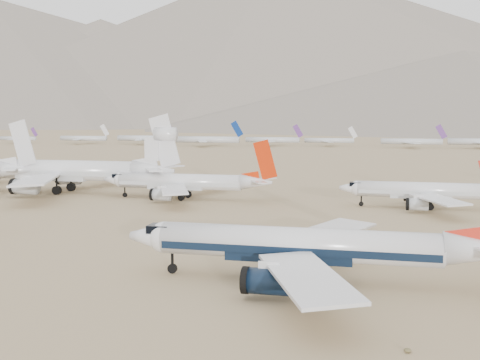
% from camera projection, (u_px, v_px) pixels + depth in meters
% --- Properties ---
extents(ground, '(7000.00, 7000.00, 0.00)m').
position_uv_depth(ground, '(321.00, 270.00, 84.47)').
color(ground, '#927855').
rests_on(ground, ground).
extents(main_airliner, '(49.28, 48.14, 17.39)m').
position_uv_depth(main_airliner, '(314.00, 246.00, 78.00)').
color(main_airliner, white).
rests_on(main_airliner, ground).
extents(row2_gold_tail, '(41.32, 40.41, 14.71)m').
position_uv_depth(row2_gold_tail, '(433.00, 191.00, 140.03)').
color(row2_gold_tail, white).
rests_on(row2_gold_tail, ground).
extents(row2_orange_tail, '(44.18, 43.22, 15.76)m').
position_uv_depth(row2_orange_tail, '(187.00, 182.00, 155.61)').
color(row2_orange_tail, white).
rests_on(row2_orange_tail, ground).
extents(row2_white_trijet, '(62.67, 61.25, 22.21)m').
position_uv_depth(row2_white_trijet, '(69.00, 170.00, 167.99)').
color(row2_white_trijet, white).
rests_on(row2_white_trijet, ground).
extents(distant_storage_row, '(526.03, 61.51, 15.67)m').
position_uv_depth(distant_storage_row, '(323.00, 140.00, 415.26)').
color(distant_storage_row, silver).
rests_on(distant_storage_row, ground).
extents(mountain_range, '(7354.00, 3024.00, 470.00)m').
position_uv_depth(mountain_range, '(408.00, 53.00, 1641.92)').
color(mountain_range, slate).
rests_on(mountain_range, ground).
extents(desert_scrub, '(261.14, 121.67, 0.63)m').
position_uv_depth(desert_scrub, '(323.00, 346.00, 55.98)').
color(desert_scrub, brown).
rests_on(desert_scrub, ground).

